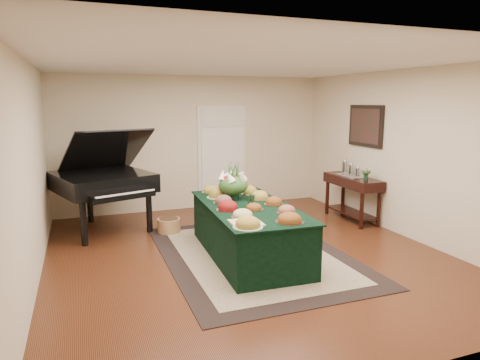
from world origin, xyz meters
name	(u,v)px	position (x,y,z in m)	size (l,w,h in m)	color
ground	(247,255)	(0.00, 0.00, 0.00)	(6.00, 6.00, 0.00)	black
area_rug	(254,254)	(0.09, -0.03, 0.01)	(2.52, 3.53, 0.01)	black
kitchen_doorway	(222,158)	(0.60, 2.97, 1.02)	(1.05, 0.07, 2.10)	silver
buffet_table	(248,231)	(-0.01, -0.05, 0.38)	(1.24, 2.46, 0.74)	black
food_platters	(245,202)	(-0.04, 0.00, 0.79)	(1.13, 2.35, 0.14)	#B8C2B8
cutting_board	(246,221)	(-0.36, -0.87, 0.78)	(0.38, 0.38, 0.10)	tan
green_goblets	(250,201)	(-0.01, -0.15, 0.83)	(0.12, 0.09, 0.18)	black
floral_centerpiece	(233,181)	(-0.06, 0.42, 1.01)	(0.46, 0.46, 0.46)	black
grand_piano	(103,180)	(-1.85, 1.98, 0.87)	(1.81, 2.01, 1.74)	black
wicker_basket	(169,226)	(-0.85, 1.46, 0.12)	(0.39, 0.39, 0.24)	#9D6D3F
mahogany_sideboard	(352,187)	(2.50, 1.04, 0.64)	(0.45, 1.30, 0.82)	black
tea_service	(351,170)	(2.50, 1.12, 0.94)	(0.34, 0.58, 0.30)	silver
pink_bouquet	(366,172)	(2.50, 0.65, 0.97)	(0.17, 0.17, 0.22)	black
wall_painting	(366,126)	(2.72, 1.04, 1.75)	(0.05, 0.95, 0.75)	black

